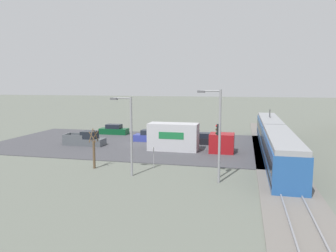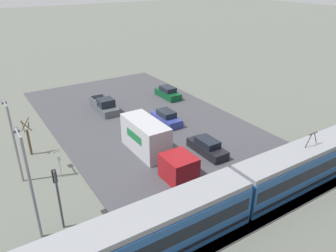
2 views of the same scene
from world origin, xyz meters
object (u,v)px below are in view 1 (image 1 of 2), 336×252
at_px(sedan_car_0, 207,139).
at_px(sedan_car_2, 114,130).
at_px(no_parking_sign, 154,155).
at_px(street_lamp_mid_block, 129,130).
at_px(light_rail_tram, 274,139).
at_px(pickup_truck, 85,140).
at_px(traffic_light_pole, 219,143).
at_px(street_tree, 94,151).
at_px(street_lamp_near_crossing, 217,129).
at_px(sedan_car_1, 150,137).
at_px(box_truck, 185,138).

bearing_deg(sedan_car_0, sedan_car_2, -108.88).
bearing_deg(no_parking_sign, sedan_car_0, 164.60).
relative_size(sedan_car_0, street_lamp_mid_block, 0.66).
xyz_separation_m(light_rail_tram, pickup_truck, (0.73, -23.76, -0.92)).
height_order(sedan_car_2, street_lamp_mid_block, street_lamp_mid_block).
xyz_separation_m(traffic_light_pole, no_parking_sign, (-1.72, -6.34, -1.79)).
relative_size(light_rail_tram, street_tree, 8.08).
xyz_separation_m(light_rail_tram, street_lamp_near_crossing, (13.05, -5.57, 2.75)).
height_order(sedan_car_1, street_lamp_mid_block, street_lamp_mid_block).
bearing_deg(sedan_car_1, street_lamp_mid_block, 10.29).
bearing_deg(street_lamp_mid_block, sedan_car_0, 162.77).
xyz_separation_m(sedan_car_2, no_parking_sign, (18.76, 11.87, 0.56)).
height_order(pickup_truck, sedan_car_0, pickup_truck).
relative_size(sedan_car_0, sedan_car_1, 1.07).
distance_m(pickup_truck, no_parking_sign, 14.96).
distance_m(pickup_truck, sedan_car_1, 8.83).
height_order(sedan_car_0, street_lamp_near_crossing, street_lamp_near_crossing).
xyz_separation_m(sedan_car_1, street_tree, (15.17, -1.12, 1.01)).
bearing_deg(traffic_light_pole, sedan_car_0, -170.12).
bearing_deg(sedan_car_2, street_tree, -162.61).
height_order(pickup_truck, street_tree, street_tree).
xyz_separation_m(box_truck, sedan_car_0, (-4.95, 2.18, -0.90)).
bearing_deg(sedan_car_0, street_lamp_mid_block, -17.23).
xyz_separation_m(sedan_car_1, street_lamp_near_crossing, (17.06, 10.73, 3.72)).
height_order(street_tree, street_lamp_mid_block, street_lamp_mid_block).
bearing_deg(sedan_car_1, sedan_car_0, 87.47).
bearing_deg(light_rail_tram, box_truck, -82.83).
bearing_deg(sedan_car_2, no_parking_sign, -147.68).
bearing_deg(pickup_truck, sedan_car_0, 105.67).
bearing_deg(light_rail_tram, pickup_truck, -88.24).
bearing_deg(street_lamp_mid_block, pickup_truck, -138.94).
bearing_deg(traffic_light_pole, box_truck, -154.70).
bearing_deg(street_lamp_near_crossing, no_parking_sign, -117.40).
relative_size(light_rail_tram, no_parking_sign, 14.85).
bearing_deg(street_tree, sedan_car_0, 147.96).
bearing_deg(no_parking_sign, street_lamp_mid_block, -24.97).
bearing_deg(street_lamp_mid_block, traffic_light_pole, 99.40).
xyz_separation_m(light_rail_tram, sedan_car_2, (-8.97, -23.73, -0.97)).
bearing_deg(sedan_car_2, sedan_car_0, -108.88).
relative_size(pickup_truck, sedan_car_1, 1.23).
xyz_separation_m(street_lamp_near_crossing, street_lamp_mid_block, (-0.26, -7.69, -0.35)).
bearing_deg(sedan_car_0, box_truck, -23.80).
xyz_separation_m(sedan_car_1, street_lamp_mid_block, (16.79, 3.05, 3.37)).
distance_m(light_rail_tram, box_truck, 10.43).
xyz_separation_m(light_rail_tram, traffic_light_pole, (11.50, -5.52, 1.37)).
bearing_deg(box_truck, traffic_light_pole, 25.30).
relative_size(light_rail_tram, box_truck, 3.03).
height_order(box_truck, pickup_truck, box_truck).
xyz_separation_m(traffic_light_pole, street_tree, (-0.35, -11.90, -1.33)).
bearing_deg(light_rail_tram, street_lamp_near_crossing, -23.13).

